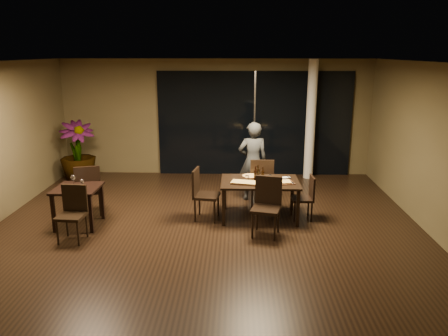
# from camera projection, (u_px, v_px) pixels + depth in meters

# --- Properties ---
(ground) EXTENTS (8.00, 8.00, 0.00)m
(ground) POSITION_uv_depth(u_px,v_px,m) (206.00, 233.00, 7.89)
(ground) COLOR black
(ground) RESTS_ON ground
(wall_back) EXTENTS (8.00, 0.10, 3.00)m
(wall_back) POSITION_uv_depth(u_px,v_px,m) (216.00, 117.00, 11.41)
(wall_back) COLOR brown
(wall_back) RESTS_ON ground
(wall_front) EXTENTS (8.00, 0.10, 3.00)m
(wall_front) POSITION_uv_depth(u_px,v_px,m) (170.00, 263.00, 3.59)
(wall_front) COLOR brown
(wall_front) RESTS_ON ground
(wall_right) EXTENTS (0.10, 8.00, 3.00)m
(wall_right) POSITION_uv_depth(u_px,v_px,m) (444.00, 154.00, 7.38)
(wall_right) COLOR brown
(wall_right) RESTS_ON ground
(ceiling) EXTENTS (8.00, 8.00, 0.04)m
(ceiling) POSITION_uv_depth(u_px,v_px,m) (204.00, 61.00, 7.10)
(ceiling) COLOR silver
(ceiling) RESTS_ON wall_back
(window_panel) EXTENTS (5.00, 0.06, 2.70)m
(window_panel) POSITION_uv_depth(u_px,v_px,m) (254.00, 124.00, 11.33)
(window_panel) COLOR black
(window_panel) RESTS_ON ground
(column) EXTENTS (0.24, 0.24, 3.00)m
(column) POSITION_uv_depth(u_px,v_px,m) (311.00, 120.00, 10.95)
(column) COLOR white
(column) RESTS_ON ground
(main_table) EXTENTS (1.50, 1.00, 0.75)m
(main_table) POSITION_uv_depth(u_px,v_px,m) (260.00, 185.00, 8.46)
(main_table) COLOR black
(main_table) RESTS_ON ground
(side_table) EXTENTS (0.80, 0.80, 0.75)m
(side_table) POSITION_uv_depth(u_px,v_px,m) (78.00, 194.00, 8.08)
(side_table) COLOR black
(side_table) RESTS_ON ground
(chair_main_far) EXTENTS (0.50, 0.50, 1.04)m
(chair_main_far) POSITION_uv_depth(u_px,v_px,m) (262.00, 180.00, 9.10)
(chair_main_far) COLOR black
(chair_main_far) RESTS_ON ground
(chair_main_near) EXTENTS (0.58, 0.58, 1.04)m
(chair_main_near) POSITION_uv_depth(u_px,v_px,m) (267.00, 203.00, 7.73)
(chair_main_near) COLOR black
(chair_main_near) RESTS_ON ground
(chair_main_left) EXTENTS (0.53, 0.53, 1.00)m
(chair_main_left) POSITION_uv_depth(u_px,v_px,m) (202.00, 191.00, 8.42)
(chair_main_left) COLOR black
(chair_main_left) RESTS_ON ground
(chair_main_right) EXTENTS (0.41, 0.41, 0.86)m
(chair_main_right) POSITION_uv_depth(u_px,v_px,m) (306.00, 195.00, 8.45)
(chair_main_right) COLOR black
(chair_main_right) RESTS_ON ground
(chair_side_far) EXTENTS (0.60, 0.60, 1.04)m
(chair_side_far) POSITION_uv_depth(u_px,v_px,m) (88.00, 187.00, 8.59)
(chair_side_far) COLOR black
(chair_side_far) RESTS_ON ground
(chair_side_near) EXTENTS (0.47, 0.47, 0.96)m
(chair_side_near) POSITION_uv_depth(u_px,v_px,m) (73.00, 210.00, 7.51)
(chair_side_near) COLOR black
(chair_side_near) RESTS_ON ground
(diner) EXTENTS (0.62, 0.45, 1.73)m
(diner) POSITION_uv_depth(u_px,v_px,m) (253.00, 161.00, 9.46)
(diner) COLOR #2D2F32
(diner) RESTS_ON ground
(potted_plant) EXTENTS (1.15, 1.15, 1.53)m
(potted_plant) POSITION_uv_depth(u_px,v_px,m) (78.00, 152.00, 10.81)
(potted_plant) COLOR #1E4918
(potted_plant) RESTS_ON ground
(pizza_board_left) EXTENTS (0.56, 0.37, 0.01)m
(pizza_board_left) POSITION_uv_depth(u_px,v_px,m) (245.00, 183.00, 8.27)
(pizza_board_left) COLOR #432A15
(pizza_board_left) RESTS_ON main_table
(pizza_board_right) EXTENTS (0.67, 0.43, 0.01)m
(pizza_board_right) POSITION_uv_depth(u_px,v_px,m) (278.00, 183.00, 8.29)
(pizza_board_right) COLOR #422415
(pizza_board_right) RESTS_ON main_table
(oblong_pizza_left) EXTENTS (0.53, 0.33, 0.02)m
(oblong_pizza_left) POSITION_uv_depth(u_px,v_px,m) (245.00, 182.00, 8.27)
(oblong_pizza_left) COLOR maroon
(oblong_pizza_left) RESTS_ON pizza_board_left
(oblong_pizza_right) EXTENTS (0.49, 0.27, 0.02)m
(oblong_pizza_right) POSITION_uv_depth(u_px,v_px,m) (278.00, 182.00, 8.28)
(oblong_pizza_right) COLOR maroon
(oblong_pizza_right) RESTS_ON pizza_board_right
(round_pizza) EXTENTS (0.32, 0.32, 0.01)m
(round_pizza) POSITION_uv_depth(u_px,v_px,m) (251.00, 176.00, 8.75)
(round_pizza) COLOR #AF3213
(round_pizza) RESTS_ON main_table
(bottle_a) EXTENTS (0.06, 0.06, 0.28)m
(bottle_a) POSITION_uv_depth(u_px,v_px,m) (256.00, 173.00, 8.45)
(bottle_a) COLOR black
(bottle_a) RESTS_ON main_table
(bottle_b) EXTENTS (0.06, 0.06, 0.29)m
(bottle_b) POSITION_uv_depth(u_px,v_px,m) (263.00, 174.00, 8.39)
(bottle_b) COLOR black
(bottle_b) RESTS_ON main_table
(bottle_c) EXTENTS (0.06, 0.06, 0.29)m
(bottle_c) POSITION_uv_depth(u_px,v_px,m) (258.00, 172.00, 8.51)
(bottle_c) COLOR black
(bottle_c) RESTS_ON main_table
(tumbler_left) EXTENTS (0.08, 0.08, 0.09)m
(tumbler_left) POSITION_uv_depth(u_px,v_px,m) (247.00, 178.00, 8.47)
(tumbler_left) COLOR white
(tumbler_left) RESTS_ON main_table
(tumbler_right) EXTENTS (0.07, 0.07, 0.09)m
(tumbler_right) POSITION_uv_depth(u_px,v_px,m) (270.00, 177.00, 8.55)
(tumbler_right) COLOR white
(tumbler_right) RESTS_ON main_table
(napkin_near) EXTENTS (0.20, 0.14, 0.01)m
(napkin_near) POSITION_uv_depth(u_px,v_px,m) (289.00, 183.00, 8.28)
(napkin_near) COLOR white
(napkin_near) RESTS_ON main_table
(napkin_far) EXTENTS (0.20, 0.15, 0.01)m
(napkin_far) POSITION_uv_depth(u_px,v_px,m) (286.00, 178.00, 8.64)
(napkin_far) COLOR white
(napkin_far) RESTS_ON main_table
(wine_glass_a) EXTENTS (0.09, 0.09, 0.19)m
(wine_glass_a) POSITION_uv_depth(u_px,v_px,m) (73.00, 180.00, 8.14)
(wine_glass_a) COLOR white
(wine_glass_a) RESTS_ON side_table
(wine_glass_b) EXTENTS (0.07, 0.07, 0.16)m
(wine_glass_b) POSITION_uv_depth(u_px,v_px,m) (82.00, 184.00, 7.97)
(wine_glass_b) COLOR white
(wine_glass_b) RESTS_ON side_table
(side_napkin) EXTENTS (0.20, 0.14, 0.01)m
(side_napkin) POSITION_uv_depth(u_px,v_px,m) (77.00, 191.00, 7.84)
(side_napkin) COLOR white
(side_napkin) RESTS_ON side_table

